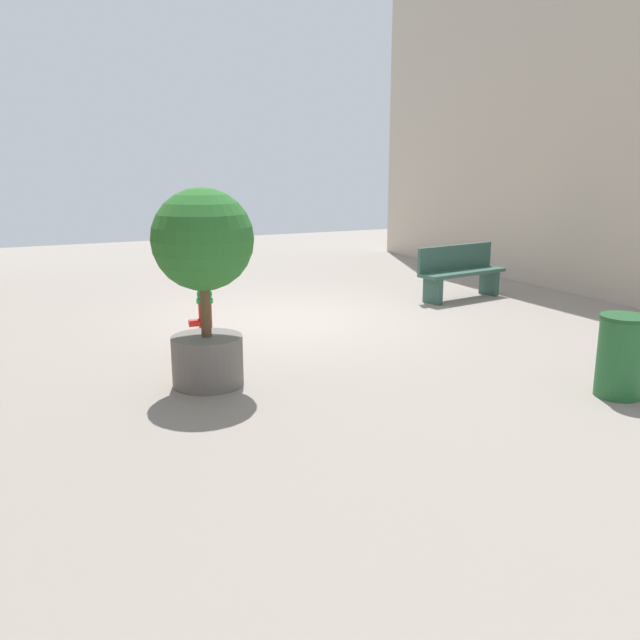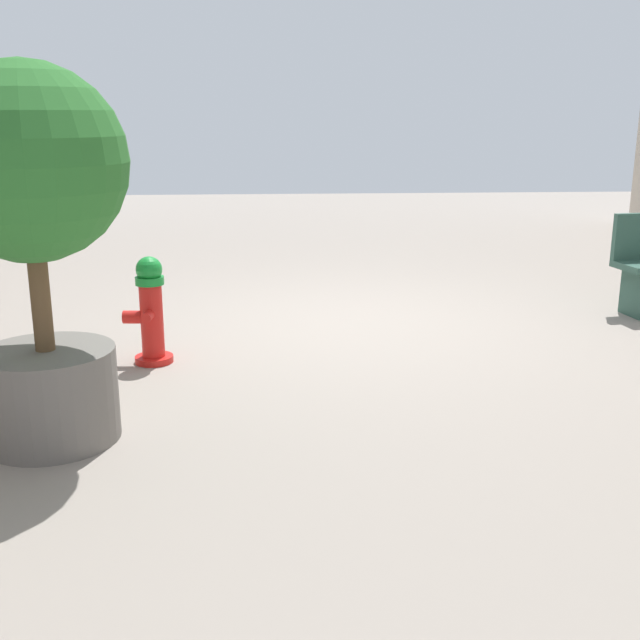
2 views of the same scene
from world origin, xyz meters
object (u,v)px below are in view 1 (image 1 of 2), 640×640
(bench_near, at_px, (460,271))
(planter_tree, at_px, (204,266))
(trash_bin, at_px, (621,356))
(fire_hydrant, at_px, (205,318))

(bench_near, distance_m, planter_tree, 6.10)
(bench_near, relative_size, planter_tree, 0.85)
(bench_near, height_order, trash_bin, bench_near)
(fire_hydrant, distance_m, planter_tree, 1.73)
(fire_hydrant, height_order, planter_tree, planter_tree)
(planter_tree, xyz_separation_m, trash_bin, (-3.77, 2.21, -0.89))
(planter_tree, relative_size, trash_bin, 2.47)
(bench_near, xyz_separation_m, planter_tree, (5.41, 2.69, 0.82))
(fire_hydrant, height_order, bench_near, bench_near)
(bench_near, bearing_deg, planter_tree, 26.41)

